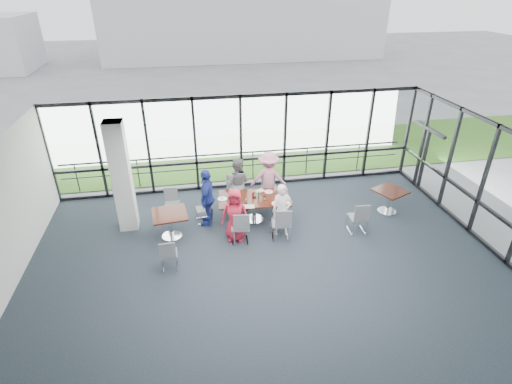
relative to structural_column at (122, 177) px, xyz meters
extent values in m
cube|color=#1F2831|center=(3.60, -3.00, -1.61)|extent=(12.00, 10.00, 0.02)
cube|color=white|center=(3.60, -3.00, 1.60)|extent=(12.00, 10.00, 0.04)
cube|color=white|center=(3.60, 2.00, 0.00)|extent=(12.00, 0.10, 3.20)
cube|color=white|center=(9.60, -3.00, 0.00)|extent=(0.10, 10.00, 3.20)
cube|color=black|center=(9.60, 0.75, -0.55)|extent=(0.12, 1.60, 2.10)
cube|color=white|center=(0.00, 0.00, 0.00)|extent=(0.50, 0.50, 3.20)
cube|color=slate|center=(3.60, 7.00, -1.62)|extent=(80.00, 70.00, 0.02)
cube|color=#30591A|center=(3.60, 5.00, -1.59)|extent=(80.00, 5.00, 0.01)
cube|color=#B9BCC0|center=(7.60, 29.00, 1.40)|extent=(24.00, 10.00, 6.00)
cylinder|color=#2D2D33|center=(3.60, 2.60, -1.10)|extent=(12.00, 0.06, 0.06)
cube|color=#34150F|center=(3.64, -0.28, -0.87)|extent=(2.16, 1.32, 0.04)
cylinder|color=silver|center=(3.64, -0.28, -1.25)|extent=(0.12, 0.12, 0.71)
cylinder|color=silver|center=(3.64, -0.28, -1.59)|extent=(0.56, 0.56, 0.03)
cube|color=#34150F|center=(1.21, -0.73, -0.87)|extent=(1.02, 1.02, 0.04)
cylinder|color=silver|center=(1.21, -0.73, -1.25)|extent=(0.12, 0.12, 0.71)
cube|color=#34150F|center=(7.79, -0.56, -0.87)|extent=(1.11, 1.11, 0.04)
cylinder|color=silver|center=(7.79, -0.56, -1.25)|extent=(0.12, 0.12, 0.71)
imported|color=#BE2037|center=(2.96, -1.17, -0.83)|extent=(0.85, 0.67, 1.54)
imported|color=silver|center=(4.27, -1.13, -0.84)|extent=(0.59, 0.45, 1.52)
imported|color=slate|center=(3.26, 0.56, -0.76)|extent=(0.94, 0.75, 1.68)
imported|color=pink|center=(4.26, 0.61, -0.71)|extent=(1.26, 0.84, 1.78)
imported|color=navy|center=(2.28, -0.23, -0.73)|extent=(0.83, 1.14, 1.75)
cylinder|color=white|center=(3.08, -0.59, -0.84)|extent=(0.26, 0.26, 0.01)
cylinder|color=white|center=(4.21, -0.74, -0.84)|extent=(0.28, 0.28, 0.01)
cylinder|color=white|center=(3.11, 0.18, -0.84)|extent=(0.28, 0.28, 0.01)
cylinder|color=white|center=(4.14, 0.00, -0.84)|extent=(0.26, 0.26, 0.01)
cylinder|color=white|center=(2.71, -0.19, -0.84)|extent=(0.27, 0.27, 0.01)
cylinder|color=white|center=(3.36, -0.55, -0.78)|extent=(0.07, 0.07, 0.15)
cylinder|color=white|center=(3.91, -0.50, -0.78)|extent=(0.07, 0.07, 0.14)
cylinder|color=white|center=(3.68, -0.05, -0.78)|extent=(0.07, 0.07, 0.14)
cylinder|color=white|center=(2.87, -0.42, -0.78)|extent=(0.07, 0.07, 0.14)
cube|color=white|center=(3.40, -0.75, -0.85)|extent=(0.35, 0.26, 0.00)
cube|color=white|center=(4.50, -0.73, -0.85)|extent=(0.30, 0.23, 0.00)
cube|color=white|center=(3.88, 0.12, -0.85)|extent=(0.35, 0.31, 0.00)
cube|color=black|center=(3.65, -0.27, -0.83)|extent=(0.10, 0.07, 0.04)
cylinder|color=#B3181F|center=(3.62, -0.23, -0.76)|extent=(0.06, 0.06, 0.18)
cylinder|color=#247D3D|center=(3.77, -0.29, -0.75)|extent=(0.05, 0.05, 0.20)
camera|label=1|loc=(1.88, -10.32, 4.83)|focal=28.00mm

